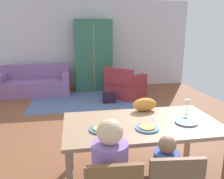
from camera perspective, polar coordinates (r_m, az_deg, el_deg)
ground_plane at (r=4.53m, az=-2.49°, el=-8.72°), size 6.45×6.28×0.02m
back_wall at (r=7.36m, az=-5.90°, el=11.08°), size 6.45×0.10×2.70m
dining_table at (r=2.67m, az=7.44°, el=-9.56°), size 1.76×0.96×0.76m
plate_near_man at (r=2.44m, az=-2.76°, el=-9.86°), size 0.25×0.25×0.02m
pizza_near_man at (r=2.43m, az=-2.77°, el=-9.53°), size 0.17×0.17×0.01m
plate_near_child at (r=2.49m, az=8.74°, el=-9.53°), size 0.25×0.25×0.02m
pizza_near_child at (r=2.48m, az=8.75°, el=-9.21°), size 0.17×0.17×0.01m
plate_near_woman at (r=2.74m, az=17.97°, el=-7.79°), size 0.25×0.25×0.02m
wine_glass at (r=3.00m, az=18.24°, el=-3.37°), size 0.07×0.07×0.19m
fork at (r=2.54m, az=2.04°, el=-8.99°), size 0.05×0.15×0.01m
knife at (r=2.78m, az=10.03°, el=-7.06°), size 0.03×0.17×0.01m
cat at (r=3.00m, az=8.15°, el=-3.71°), size 0.33×0.18×0.17m
area_rug at (r=6.04m, az=-7.40°, el=-2.71°), size 2.60×1.80×0.01m
couch at (r=6.87m, az=-18.56°, el=1.32°), size 1.91×0.86×0.82m
armchair at (r=6.26m, az=3.22°, el=1.00°), size 1.21×1.21×0.82m
armoire at (r=7.00m, az=-4.73°, el=8.47°), size 1.10×0.59×2.10m
handbag at (r=5.78m, az=-0.70°, el=-2.07°), size 0.32×0.16×0.26m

